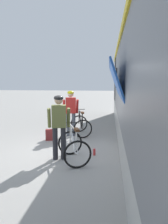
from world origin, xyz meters
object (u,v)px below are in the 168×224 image
Objects in this scene: cyclist_near_in_red at (71,109)px; bicycle_near_black at (81,125)px; cyclist_far_in_olive at (59,122)px; bicycle_far_white at (74,147)px; backpack_on_platform at (50,135)px; water_bottle_near_the_bikes at (94,152)px.

cyclist_near_in_red is 0.77m from bicycle_near_black.
cyclist_far_in_olive reaches higher than bicycle_far_white.
cyclist_far_in_olive reaches higher than bicycle_near_black.
backpack_on_platform is (-0.79, 1.84, -0.85)m from cyclist_far_in_olive.
cyclist_near_in_red reaches higher than backpack_on_platform.
cyclist_far_in_olive is at bearing -94.82° from bicycle_near_black.
bicycle_near_black is at bearing 93.63° from bicycle_far_white.
water_bottle_near_the_bikes is at bearing -73.07° from bicycle_near_black.
bicycle_near_black is at bearing 85.18° from cyclist_far_in_olive.
bicycle_far_white reaches higher than water_bottle_near_the_bikes.
cyclist_near_in_red reaches higher than water_bottle_near_the_bikes.
bicycle_far_white is at bearing -12.86° from cyclist_far_in_olive.
cyclist_near_in_red is at bearing 36.34° from backpack_on_platform.
bicycle_near_black is 2.83m from bicycle_far_white.
cyclist_far_in_olive is at bearing -77.85° from backpack_on_platform.
cyclist_near_in_red is at bearing 101.65° from bicycle_far_white.
cyclist_near_in_red reaches higher than bicycle_far_white.
cyclist_far_in_olive is 1.41× the size of bicycle_far_white.
cyclist_far_in_olive is 2.18m from backpack_on_platform.
backpack_on_platform is at bearing 113.26° from cyclist_far_in_olive.
water_bottle_near_the_bikes is (0.70, -2.29, -0.30)m from bicycle_near_black.
water_bottle_near_the_bikes is at bearing 25.25° from cyclist_far_in_olive.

